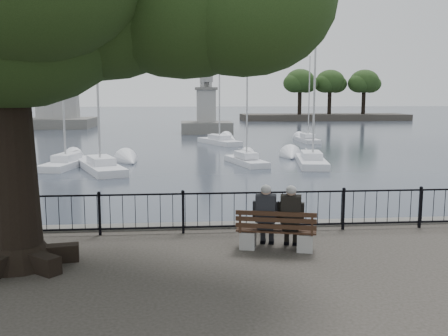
{
  "coord_description": "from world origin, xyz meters",
  "views": [
    {
      "loc": [
        -1.03,
        -9.39,
        3.32
      ],
      "look_at": [
        0.0,
        2.5,
        1.6
      ],
      "focal_mm": 40.0,
      "sensor_mm": 36.0,
      "label": 1
    }
  ],
  "objects": [
    {
      "name": "sailboat_d",
      "position": [
        7.21,
        21.39,
        -0.7
      ],
      "size": [
        2.53,
        6.01,
        10.22
      ],
      "color": "silver",
      "rests_on": "ground"
    },
    {
      "name": "railing",
      "position": [
        0.0,
        2.5,
        0.56
      ],
      "size": [
        22.06,
        0.06,
        1.0
      ],
      "color": "black",
      "rests_on": "ground"
    },
    {
      "name": "sailboat_g",
      "position": [
        11.0,
        37.13,
        -0.73
      ],
      "size": [
        1.43,
        4.79,
        8.19
      ],
      "color": "silver",
      "rests_on": "ground"
    },
    {
      "name": "sailboat_f",
      "position": [
        2.45,
        35.77,
        -0.69
      ],
      "size": [
        3.8,
        5.99,
        10.97
      ],
      "color": "silver",
      "rests_on": "ground"
    },
    {
      "name": "harbor",
      "position": [
        0.0,
        3.0,
        -0.5
      ],
      "size": [
        260.0,
        260.0,
        1.2
      ],
      "color": "#585753",
      "rests_on": "ground"
    },
    {
      "name": "far_shore",
      "position": [
        25.54,
        79.46,
        3.0
      ],
      "size": [
        30.0,
        8.6,
        9.18
      ],
      "color": "#2D2924",
      "rests_on": "ground"
    },
    {
      "name": "bench",
      "position": [
        1.01,
        1.0,
        0.32
      ],
      "size": [
        1.8,
        0.94,
        0.91
      ],
      "color": "gray",
      "rests_on": "ground"
    },
    {
      "name": "lion_monument",
      "position": [
        2.0,
        49.93,
        1.19
      ],
      "size": [
        5.93,
        5.93,
        8.76
      ],
      "color": "#585753",
      "rests_on": "ground"
    },
    {
      "name": "lighthouse",
      "position": [
        -18.0,
        62.0,
        11.25
      ],
      "size": [
        9.49,
        9.49,
        29.2
      ],
      "color": "#585753",
      "rests_on": "ground"
    },
    {
      "name": "person_right",
      "position": [
        1.33,
        1.02,
        0.66
      ],
      "size": [
        0.53,
        0.78,
        1.44
      ],
      "color": "black",
      "rests_on": "ground"
    },
    {
      "name": "sailboat_b",
      "position": [
        -5.67,
        19.81,
        -0.64
      ],
      "size": [
        3.71,
        6.17,
        13.11
      ],
      "color": "silver",
      "rests_on": "ground"
    },
    {
      "name": "sailboat_a",
      "position": [
        -8.04,
        21.75,
        -0.7
      ],
      "size": [
        2.48,
        5.57,
        9.96
      ],
      "color": "silver",
      "rests_on": "ground"
    },
    {
      "name": "person_left",
      "position": [
        0.81,
        1.15,
        0.66
      ],
      "size": [
        0.53,
        0.78,
        1.44
      ],
      "color": "black",
      "rests_on": "ground"
    },
    {
      "name": "sailboat_c",
      "position": [
        3.12,
        22.04,
        -0.68
      ],
      "size": [
        2.46,
        4.94,
        10.25
      ],
      "color": "silver",
      "rests_on": "ground"
    }
  ]
}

